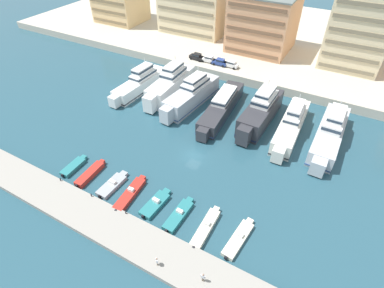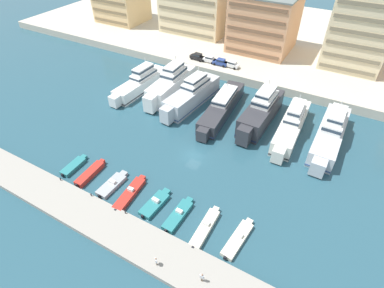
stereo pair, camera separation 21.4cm
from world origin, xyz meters
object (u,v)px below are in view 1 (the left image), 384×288
yacht_charcoal_center (261,111)px  pedestrian_mid_deck (157,261)px  yacht_charcoal_center_left (221,106)px  motorboat_teal_far_left (74,166)px  yacht_silver_mid_left (192,95)px  motorboat_grey_mid_left (112,185)px  motorboat_red_center_left (130,194)px  motorboat_cream_right (239,238)px  motorboat_red_left (90,174)px  yacht_white_left (171,84)px  car_white_left (209,59)px  car_white_center_left (231,64)px  car_blue_mid_left (220,62)px  car_black_far_left (197,56)px  yacht_white_far_left (140,82)px  motorboat_teal_center_right (179,215)px  yacht_silver_mid_right (330,132)px  motorboat_teal_center (156,204)px  motorboat_cream_mid_right (206,228)px  yacht_ivory_center_right (291,124)px  pedestrian_near_edge (203,277)px

yacht_charcoal_center → pedestrian_mid_deck: 38.53m
yacht_charcoal_center_left → motorboat_teal_far_left: (-15.96, -29.10, -1.36)m
motorboat_teal_far_left → yacht_silver_mid_left: bearing=74.1°
motorboat_grey_mid_left → motorboat_red_center_left: size_ratio=0.80×
yacht_charcoal_center_left → motorboat_cream_right: size_ratio=2.94×
yacht_silver_mid_left → motorboat_red_left: (-4.27, -29.13, -2.03)m
yacht_white_left → pedestrian_mid_deck: yacht_white_left is taller
yacht_silver_mid_left → car_white_left: (-4.60, 17.93, 0.70)m
motorboat_red_center_left → car_white_center_left: size_ratio=1.99×
motorboat_cream_right → car_blue_mid_left: 52.36m
yacht_charcoal_center → motorboat_cream_right: yacht_charcoal_center is taller
car_black_far_left → yacht_charcoal_center: bearing=-34.4°
yacht_white_far_left → motorboat_teal_center_right: bearing=-45.3°
yacht_white_far_left → motorboat_teal_far_left: 29.46m
yacht_charcoal_center → motorboat_grey_mid_left: (-15.53, -30.17, -2.34)m
motorboat_red_center_left → car_white_left: (-9.32, 47.28, 2.78)m
yacht_silver_mid_right → pedestrian_mid_deck: (-14.94, -38.50, -0.57)m
car_white_center_left → motorboat_teal_center_right: bearing=-76.0°
yacht_white_far_left → yacht_white_left: 8.05m
car_white_left → motorboat_grey_mid_left: bearing=-83.5°
yacht_charcoal_center → car_white_left: bearing=141.0°
motorboat_red_center_left → motorboat_teal_center: 4.81m
yacht_white_left → car_blue_mid_left: bearing=70.9°
car_white_center_left → motorboat_cream_mid_right: bearing=-70.7°
yacht_ivory_center_right → yacht_silver_mid_right: size_ratio=0.96×
yacht_ivory_center_right → motorboat_red_left: size_ratio=2.92×
car_blue_mid_left → motorboat_teal_center: bearing=-77.2°
motorboat_grey_mid_left → motorboat_cream_right: 22.74m
motorboat_cream_right → pedestrian_mid_deck: bearing=-130.6°
yacht_silver_mid_right → car_blue_mid_left: size_ratio=5.29×
yacht_charcoal_center_left → motorboat_teal_center: (1.84, -28.96, -1.33)m
yacht_charcoal_center → motorboat_cream_right: size_ratio=2.49×
car_white_left → motorboat_cream_mid_right: bearing=-63.8°
yacht_charcoal_center → pedestrian_mid_deck: size_ratio=12.07×
yacht_white_left → motorboat_cream_right: 42.59m
car_white_center_left → pedestrian_near_edge: 58.05m
motorboat_cream_right → yacht_silver_mid_left: bearing=129.6°
yacht_silver_mid_right → car_white_center_left: (-28.50, 17.06, 0.86)m
motorboat_red_center_left → car_black_far_left: bearing=105.4°
motorboat_red_left → car_white_center_left: bearing=82.3°
pedestrian_mid_deck → yacht_white_far_left: bearing=129.0°
car_blue_mid_left → pedestrian_mid_deck: size_ratio=2.55×
motorboat_red_left → motorboat_cream_mid_right: (22.86, 0.02, -0.04)m
yacht_white_left → yacht_silver_mid_right: size_ratio=0.91×
yacht_ivory_center_right → motorboat_teal_center_right: yacht_ivory_center_right is taller
yacht_charcoal_center_left → motorboat_teal_center: 29.05m
yacht_white_far_left → motorboat_teal_far_left: bearing=-77.9°
yacht_white_far_left → motorboat_red_left: (10.16, -28.73, -1.59)m
motorboat_cream_right → car_blue_mid_left: (-24.58, 46.14, 2.85)m
motorboat_red_left → car_white_center_left: size_ratio=1.70×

